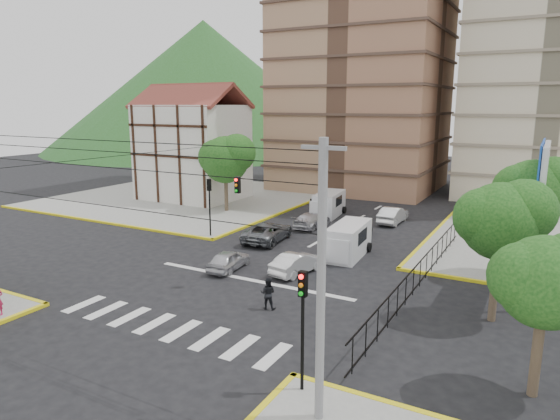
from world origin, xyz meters
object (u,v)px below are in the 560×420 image
Objects in this scene: car_silver_front_left at (229,260)px; car_white_front_right at (297,263)px; van_left_lane at (328,205)px; pedestrian_crosswalk at (268,293)px; traffic_light_se at (303,311)px; van_right_lane at (347,241)px; traffic_light_nw at (209,198)px.

car_white_front_right is (4.04, 1.41, 0.04)m from car_silver_front_left.
van_left_lane is 3.03× the size of pedestrian_crosswalk.
van_right_lane is (-4.53, 15.97, -2.04)m from traffic_light_se.
van_left_lane reaches higher than car_silver_front_left.
traffic_light_nw is 1.22× the size of car_silver_front_left.
van_right_lane reaches higher than pedestrian_crosswalk.
car_silver_front_left is (-10.01, 9.95, -2.50)m from traffic_light_se.
traffic_light_se is at bearing 127.53° from car_white_front_right.
pedestrian_crosswalk is at bearing -42.06° from traffic_light_nw.
van_left_lane is (-6.14, 10.97, -0.03)m from van_right_lane.
car_white_front_right is at bearing -166.26° from car_silver_front_left.
traffic_light_se is at bearing 129.63° from car_silver_front_left.
traffic_light_se and traffic_light_nw have the same top height.
pedestrian_crosswalk is at bearing 136.31° from car_silver_front_left.
van_left_lane reaches higher than car_white_front_right.
traffic_light_se is 16.73m from van_right_lane.
car_silver_front_left is at bearing 29.10° from car_white_front_right.
traffic_light_se is 1.11× the size of car_white_front_right.
traffic_light_nw is at bearing -58.16° from pedestrian_crosswalk.
traffic_light_se is 0.87× the size of van_right_lane.
van_right_lane is at bearing 105.84° from traffic_light_se.
traffic_light_se reaches higher than car_white_front_right.
van_left_lane is 1.25× the size of car_white_front_right.
pedestrian_crosswalk reaches higher than car_white_front_right.
car_white_front_right is (-5.97, 11.36, -2.46)m from traffic_light_se.
traffic_light_se is 29.05m from van_left_lane.
van_left_lane is 21.87m from pedestrian_crosswalk.
traffic_light_se is 1.00× the size of traffic_light_nw.
car_silver_front_left is at bearing -54.25° from pedestrian_crosswalk.
car_silver_front_left is (-5.48, -6.02, -0.46)m from van_right_lane.
traffic_light_se is at bearing -78.55° from van_right_lane.
car_silver_front_left is at bearing -136.68° from van_right_lane.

